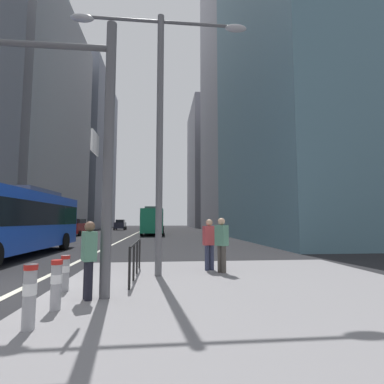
{
  "coord_description": "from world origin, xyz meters",
  "views": [
    {
      "loc": [
        3.54,
        -7.65,
        1.73
      ],
      "look_at": [
        6.85,
        24.97,
        4.93
      ],
      "focal_mm": 27.62,
      "sensor_mm": 36.0,
      "label": 1
    }
  ],
  "objects_px": {
    "city_bus_red_receding": "(153,220)",
    "car_oncoming_far": "(76,227)",
    "pedestrian_walking": "(209,242)",
    "car_receding_near": "(157,224)",
    "bollard_back": "(65,271)",
    "pedestrian_waiting": "(222,242)",
    "bollard_left": "(30,293)",
    "pedestrian_far": "(89,256)",
    "car_receding_far": "(156,224)",
    "traffic_signal_gantry": "(23,110)",
    "street_lamp_post": "(160,104)",
    "city_bus_blue_oncoming": "(13,218)",
    "car_oncoming_mid": "(120,225)",
    "bollard_right": "(56,282)"
  },
  "relations": [
    {
      "from": "city_bus_blue_oncoming",
      "to": "car_receding_far",
      "type": "relative_size",
      "value": 2.85
    },
    {
      "from": "car_oncoming_mid",
      "to": "bollard_back",
      "type": "bearing_deg",
      "value": -83.57
    },
    {
      "from": "pedestrian_waiting",
      "to": "city_bus_blue_oncoming",
      "type": "bearing_deg",
      "value": 146.98
    },
    {
      "from": "car_oncoming_far",
      "to": "bollard_left",
      "type": "relative_size",
      "value": 4.92
    },
    {
      "from": "pedestrian_walking",
      "to": "car_oncoming_far",
      "type": "bearing_deg",
      "value": 113.58
    },
    {
      "from": "city_bus_blue_oncoming",
      "to": "car_oncoming_mid",
      "type": "bearing_deg",
      "value": 91.05
    },
    {
      "from": "car_receding_near",
      "to": "car_receding_far",
      "type": "relative_size",
      "value": 1.07
    },
    {
      "from": "traffic_signal_gantry",
      "to": "pedestrian_far",
      "type": "relative_size",
      "value": 3.83
    },
    {
      "from": "car_receding_near",
      "to": "pedestrian_waiting",
      "type": "height_order",
      "value": "car_receding_near"
    },
    {
      "from": "city_bus_red_receding",
      "to": "car_oncoming_far",
      "type": "relative_size",
      "value": 2.36
    },
    {
      "from": "car_oncoming_far",
      "to": "traffic_signal_gantry",
      "type": "relative_size",
      "value": 0.77
    },
    {
      "from": "city_bus_blue_oncoming",
      "to": "car_oncoming_mid",
      "type": "relative_size",
      "value": 2.85
    },
    {
      "from": "pedestrian_far",
      "to": "bollard_right",
      "type": "bearing_deg",
      "value": -119.97
    },
    {
      "from": "city_bus_red_receding",
      "to": "car_oncoming_mid",
      "type": "bearing_deg",
      "value": 109.59
    },
    {
      "from": "traffic_signal_gantry",
      "to": "pedestrian_walking",
      "type": "height_order",
      "value": "traffic_signal_gantry"
    },
    {
      "from": "street_lamp_post",
      "to": "bollard_left",
      "type": "bearing_deg",
      "value": -114.05
    },
    {
      "from": "bollard_back",
      "to": "pedestrian_waiting",
      "type": "distance_m",
      "value": 4.5
    },
    {
      "from": "car_receding_near",
      "to": "bollard_left",
      "type": "relative_size",
      "value": 4.62
    },
    {
      "from": "pedestrian_walking",
      "to": "street_lamp_post",
      "type": "bearing_deg",
      "value": -153.98
    },
    {
      "from": "pedestrian_far",
      "to": "bollard_back",
      "type": "bearing_deg",
      "value": 131.78
    },
    {
      "from": "car_oncoming_far",
      "to": "bollard_back",
      "type": "relative_size",
      "value": 5.79
    },
    {
      "from": "car_oncoming_far",
      "to": "bollard_right",
      "type": "xyz_separation_m",
      "value": [
        8.15,
        -30.39,
        -0.35
      ]
    },
    {
      "from": "traffic_signal_gantry",
      "to": "pedestrian_far",
      "type": "distance_m",
      "value": 3.4
    },
    {
      "from": "car_oncoming_far",
      "to": "pedestrian_walking",
      "type": "distance_m",
      "value": 28.87
    },
    {
      "from": "bollard_left",
      "to": "pedestrian_waiting",
      "type": "distance_m",
      "value": 5.8
    },
    {
      "from": "street_lamp_post",
      "to": "bollard_left",
      "type": "xyz_separation_m",
      "value": [
        -1.83,
        -4.09,
        -4.61
      ]
    },
    {
      "from": "city_bus_blue_oncoming",
      "to": "city_bus_red_receding",
      "type": "height_order",
      "value": "same"
    },
    {
      "from": "city_bus_red_receding",
      "to": "traffic_signal_gantry",
      "type": "relative_size",
      "value": 1.81
    },
    {
      "from": "pedestrian_far",
      "to": "pedestrian_waiting",
      "type": "bearing_deg",
      "value": 39.85
    },
    {
      "from": "city_bus_red_receding",
      "to": "traffic_signal_gantry",
      "type": "bearing_deg",
      "value": -93.34
    },
    {
      "from": "car_oncoming_far",
      "to": "bollard_left",
      "type": "bearing_deg",
      "value": -75.51
    },
    {
      "from": "pedestrian_walking",
      "to": "pedestrian_far",
      "type": "distance_m",
      "value": 4.43
    },
    {
      "from": "city_bus_red_receding",
      "to": "pedestrian_walking",
      "type": "distance_m",
      "value": 28.7
    },
    {
      "from": "car_receding_far",
      "to": "bollard_left",
      "type": "distance_m",
      "value": 60.46
    },
    {
      "from": "car_oncoming_mid",
      "to": "car_receding_far",
      "type": "xyz_separation_m",
      "value": [
        6.56,
        8.16,
        -0.0
      ]
    },
    {
      "from": "car_receding_far",
      "to": "pedestrian_waiting",
      "type": "distance_m",
      "value": 56.13
    },
    {
      "from": "car_oncoming_mid",
      "to": "car_oncoming_far",
      "type": "xyz_separation_m",
      "value": [
        -2.22,
        -20.94,
        0.0
      ]
    },
    {
      "from": "car_receding_far",
      "to": "bollard_left",
      "type": "xyz_separation_m",
      "value": [
        -0.69,
        -60.45,
        -0.32
      ]
    },
    {
      "from": "bollard_back",
      "to": "car_oncoming_far",
      "type": "bearing_deg",
      "value": 105.17
    },
    {
      "from": "bollard_right",
      "to": "pedestrian_walking",
      "type": "xyz_separation_m",
      "value": [
        3.4,
        3.93,
        0.41
      ]
    },
    {
      "from": "car_receding_far",
      "to": "street_lamp_post",
      "type": "height_order",
      "value": "street_lamp_post"
    },
    {
      "from": "car_oncoming_far",
      "to": "traffic_signal_gantry",
      "type": "xyz_separation_m",
      "value": [
        7.07,
        -29.62,
        3.09
      ]
    },
    {
      "from": "pedestrian_walking",
      "to": "car_receding_near",
      "type": "bearing_deg",
      "value": 92.49
    },
    {
      "from": "city_bus_red_receding",
      "to": "car_oncoming_far",
      "type": "distance_m",
      "value": 9.21
    },
    {
      "from": "street_lamp_post",
      "to": "bollard_left",
      "type": "height_order",
      "value": "street_lamp_post"
    },
    {
      "from": "car_oncoming_far",
      "to": "bollard_back",
      "type": "height_order",
      "value": "car_oncoming_far"
    },
    {
      "from": "car_oncoming_far",
      "to": "pedestrian_waiting",
      "type": "relative_size",
      "value": 2.76
    },
    {
      "from": "bollard_back",
      "to": "pedestrian_far",
      "type": "bearing_deg",
      "value": -48.22
    },
    {
      "from": "car_receding_near",
      "to": "bollard_right",
      "type": "relative_size",
      "value": 4.93
    },
    {
      "from": "city_bus_blue_oncoming",
      "to": "car_receding_near",
      "type": "height_order",
      "value": "city_bus_blue_oncoming"
    }
  ]
}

